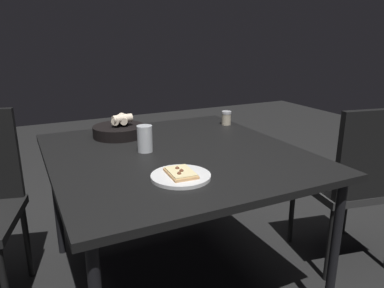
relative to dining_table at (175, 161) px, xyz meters
name	(u,v)px	position (x,y,z in m)	size (l,w,h in m)	color
ground	(177,280)	(0.00, 0.00, -0.66)	(8.00, 8.00, 0.00)	black
dining_table	(175,161)	(0.00, 0.00, 0.00)	(1.20, 1.12, 0.71)	black
pizza_plate	(181,176)	(0.31, -0.11, 0.06)	(0.23, 0.23, 0.04)	white
bread_basket	(119,130)	(-0.37, -0.16, 0.09)	(0.27, 0.27, 0.12)	black
beer_glass	(145,140)	(-0.06, -0.13, 0.10)	(0.07, 0.07, 0.12)	silver
pepper_shaker	(226,119)	(-0.35, 0.49, 0.09)	(0.06, 0.06, 0.08)	#BFB299
chair_near	(355,177)	(0.27, 0.91, -0.14)	(0.52, 0.52, 0.90)	#2B2B2B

